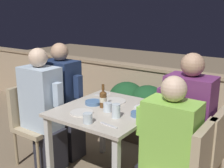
{
  "coord_description": "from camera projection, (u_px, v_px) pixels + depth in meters",
  "views": [
    {
      "loc": [
        1.43,
        -1.99,
        1.64
      ],
      "look_at": [
        0.0,
        0.07,
        0.97
      ],
      "focal_mm": 45.0,
      "sensor_mm": 36.0,
      "label": 1
    }
  ],
  "objects": [
    {
      "name": "glass_cup_1",
      "position": [
        116.0,
        111.0,
        2.37
      ],
      "size": [
        0.07,
        0.07,
        0.12
      ],
      "color": "silver",
      "rests_on": "dining_table"
    },
    {
      "name": "chair_left_near",
      "position": [
        32.0,
        117.0,
        3.01
      ],
      "size": [
        0.42,
        0.41,
        0.86
      ],
      "color": "tan",
      "rests_on": "ground_plane"
    },
    {
      "name": "fork_0",
      "position": [
        109.0,
        125.0,
        2.22
      ],
      "size": [
        0.17,
        0.04,
        0.01
      ],
      "color": "silver",
      "rests_on": "dining_table"
    },
    {
      "name": "glass_cup_2",
      "position": [
        88.0,
        118.0,
        2.26
      ],
      "size": [
        0.08,
        0.08,
        0.08
      ],
      "color": "silver",
      "rests_on": "dining_table"
    },
    {
      "name": "plate_2",
      "position": [
        145.0,
        108.0,
        2.6
      ],
      "size": [
        0.2,
        0.2,
        0.01
      ],
      "color": "white",
      "rests_on": "dining_table"
    },
    {
      "name": "parapet_wall",
      "position": [
        166.0,
        101.0,
        3.74
      ],
      "size": [
        9.0,
        0.18,
        0.89
      ],
      "color": "tan",
      "rests_on": "ground_plane"
    },
    {
      "name": "planter_hedge",
      "position": [
        147.0,
        111.0,
        3.52
      ],
      "size": [
        1.11,
        0.47,
        0.73
      ],
      "color": "brown",
      "rests_on": "ground_plane"
    },
    {
      "name": "bowl_1",
      "position": [
        137.0,
        114.0,
        2.41
      ],
      "size": [
        0.11,
        0.11,
        0.04
      ],
      "color": "#4C709E",
      "rests_on": "dining_table"
    },
    {
      "name": "plate_1",
      "position": [
        82.0,
        112.0,
        2.49
      ],
      "size": [
        0.21,
        0.21,
        0.01
      ],
      "color": "silver",
      "rests_on": "dining_table"
    },
    {
      "name": "person_green_blouse",
      "position": [
        166.0,
        150.0,
        2.16
      ],
      "size": [
        0.49,
        0.26,
        1.18
      ],
      "color": "#282833",
      "rests_on": "ground_plane"
    },
    {
      "name": "person_blue_shirt",
      "position": [
        44.0,
        110.0,
        2.87
      ],
      "size": [
        0.48,
        0.26,
        1.27
      ],
      "color": "#282833",
      "rests_on": "ground_plane"
    },
    {
      "name": "fork_1",
      "position": [
        102.0,
        94.0,
        3.02
      ],
      "size": [
        0.11,
        0.15,
        0.01
      ],
      "color": "silver",
      "rests_on": "dining_table"
    },
    {
      "name": "chair_right_near",
      "position": [
        190.0,
        166.0,
        2.07
      ],
      "size": [
        0.42,
        0.41,
        0.86
      ],
      "color": "tan",
      "rests_on": "ground_plane"
    },
    {
      "name": "person_navy_jumper",
      "position": [
        64.0,
        101.0,
        3.11
      ],
      "size": [
        0.48,
        0.26,
        1.29
      ],
      "color": "#282833",
      "rests_on": "ground_plane"
    },
    {
      "name": "chair_left_far",
      "position": [
        52.0,
        109.0,
        3.25
      ],
      "size": [
        0.42,
        0.41,
        0.86
      ],
      "color": "tan",
      "rests_on": "ground_plane"
    },
    {
      "name": "dining_table",
      "position": [
        108.0,
        119.0,
        2.63
      ],
      "size": [
        0.84,
        0.92,
        0.75
      ],
      "color": "#BCB2A3",
      "rests_on": "ground_plane"
    },
    {
      "name": "beer_bottle",
      "position": [
        103.0,
        99.0,
        2.61
      ],
      "size": [
        0.07,
        0.07,
        0.22
      ],
      "color": "brown",
      "rests_on": "dining_table"
    },
    {
      "name": "person_purple_stripe",
      "position": [
        184.0,
        128.0,
        2.38
      ],
      "size": [
        0.48,
        0.26,
        1.31
      ],
      "color": "#282833",
      "rests_on": "ground_plane"
    },
    {
      "name": "plate_0",
      "position": [
        114.0,
        101.0,
        2.79
      ],
      "size": [
        0.24,
        0.24,
        0.01
      ],
      "color": "silver",
      "rests_on": "dining_table"
    },
    {
      "name": "glass_cup_0",
      "position": [
        108.0,
        107.0,
        2.52
      ],
      "size": [
        0.08,
        0.08,
        0.08
      ],
      "color": "silver",
      "rests_on": "dining_table"
    },
    {
      "name": "chair_right_far",
      "position": [
        205.0,
        149.0,
        2.32
      ],
      "size": [
        0.42,
        0.41,
        0.86
      ],
      "color": "tan",
      "rests_on": "ground_plane"
    },
    {
      "name": "bowl_0",
      "position": [
        93.0,
        102.0,
        2.72
      ],
      "size": [
        0.16,
        0.16,
        0.03
      ],
      "color": "#4C709E",
      "rests_on": "dining_table"
    }
  ]
}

